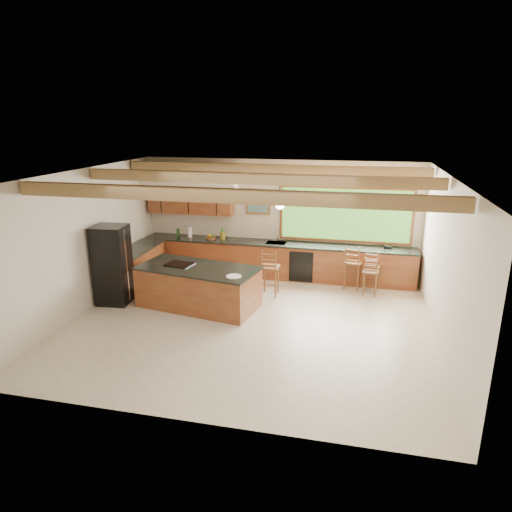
# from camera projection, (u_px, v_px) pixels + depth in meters

# --- Properties ---
(ground) EXTENTS (7.20, 7.20, 0.00)m
(ground) POSITION_uv_depth(u_px,v_px,m) (250.00, 323.00, 9.28)
(ground) COLOR beige
(ground) RESTS_ON ground
(room_shell) EXTENTS (7.27, 6.54, 3.02)m
(room_shell) POSITION_uv_depth(u_px,v_px,m) (249.00, 209.00, 9.29)
(room_shell) COLOR beige
(room_shell) RESTS_ON ground
(counter_run) EXTENTS (7.12, 3.10, 1.27)m
(counter_run) POSITION_uv_depth(u_px,v_px,m) (242.00, 262.00, 11.67)
(counter_run) COLOR brown
(counter_run) RESTS_ON ground
(island) EXTENTS (2.77, 1.65, 0.92)m
(island) POSITION_uv_depth(u_px,v_px,m) (198.00, 287.00, 9.99)
(island) COLOR brown
(island) RESTS_ON ground
(refrigerator) EXTENTS (0.75, 0.74, 1.77)m
(refrigerator) POSITION_uv_depth(u_px,v_px,m) (113.00, 265.00, 10.08)
(refrigerator) COLOR black
(refrigerator) RESTS_ON ground
(bar_stool_a) EXTENTS (0.41, 0.41, 1.14)m
(bar_stool_a) POSITION_uv_depth(u_px,v_px,m) (269.00, 268.00, 10.50)
(bar_stool_a) COLOR brown
(bar_stool_a) RESTS_ON ground
(bar_stool_b) EXTENTS (0.38, 0.38, 0.97)m
(bar_stool_b) POSITION_uv_depth(u_px,v_px,m) (371.00, 273.00, 10.53)
(bar_stool_b) COLOR brown
(bar_stool_b) RESTS_ON ground
(bar_stool_c) EXTENTS (0.43, 0.43, 1.02)m
(bar_stool_c) POSITION_uv_depth(u_px,v_px,m) (372.00, 267.00, 10.83)
(bar_stool_c) COLOR brown
(bar_stool_c) RESTS_ON ground
(bar_stool_d) EXTENTS (0.48, 0.48, 1.12)m
(bar_stool_d) POSITION_uv_depth(u_px,v_px,m) (353.00, 263.00, 10.90)
(bar_stool_d) COLOR brown
(bar_stool_d) RESTS_ON ground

